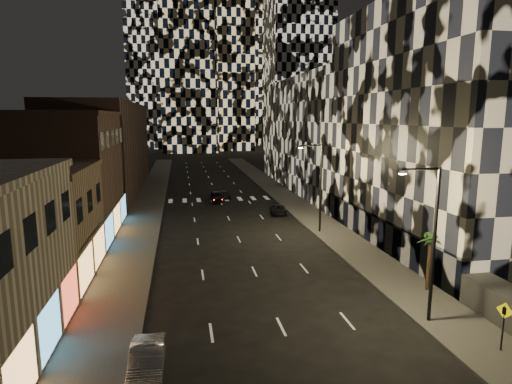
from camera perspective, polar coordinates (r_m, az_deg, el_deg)
name	(u,v)px	position (r m, az deg, el deg)	size (l,w,h in m)	color
sidewalk_left	(149,201)	(62.47, -14.08, -1.19)	(4.00, 120.00, 0.15)	#47443F
sidewalk_right	(286,197)	(64.17, 4.02, -0.62)	(4.00, 120.00, 0.15)	#47443F
curb_left	(164,201)	(62.35, -12.16, -1.14)	(0.20, 120.00, 0.15)	#4C4C47
curb_right	(272,197)	(63.70, 2.18, -0.68)	(0.20, 120.00, 0.15)	#4C4C47
retail_tan	(18,228)	(35.10, -29.13, -4.23)	(10.00, 10.00, 8.00)	#796449
retail_brown	(62,177)	(46.53, -24.41, 1.86)	(10.00, 15.00, 12.00)	#51382E
retail_filler_left	(106,148)	(72.28, -19.35, 5.57)	(10.00, 40.00, 14.00)	#51382E
midrise_right	(461,126)	(43.80, 25.66, 7.90)	(16.00, 25.00, 22.00)	#232326
midrise_base	(377,231)	(41.14, 15.86, -4.98)	(0.60, 25.00, 3.00)	#383838
midrise_filler_right	(335,134)	(72.81, 10.48, 7.57)	(16.00, 40.00, 18.00)	#232326
tower_right_mid	(299,1)	(156.38, 5.75, 24.04)	(20.00, 20.00, 100.00)	black
tower_center_low	(186,7)	(155.36, -9.26, 23.11)	(18.00, 18.00, 95.00)	black
streetlight_near	(431,234)	(26.07, 22.29, -5.21)	(2.55, 0.25, 9.00)	black
streetlight_far	(319,182)	(43.89, 8.33, 1.36)	(2.55, 0.25, 9.00)	black
car_silver_parked	(147,362)	(21.74, -14.34, -21.14)	(1.52, 4.37, 1.44)	gray
car_dark_midlane	(217,196)	(60.85, -5.26, -0.59)	(1.74, 4.32, 1.47)	black
car_dark_oncoming	(223,195)	(62.83, -4.41, -0.35)	(1.73, 4.25, 1.23)	black
car_dark_rightlane	(279,210)	(52.85, 3.03, -2.38)	(1.83, 3.97, 1.10)	black
ped_sign	(504,318)	(25.60, 30.16, -14.35)	(0.32, 0.82, 2.56)	black
palm_tree	(430,243)	(31.34, 22.21, -6.34)	(2.02, 2.04, 3.99)	#47331E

